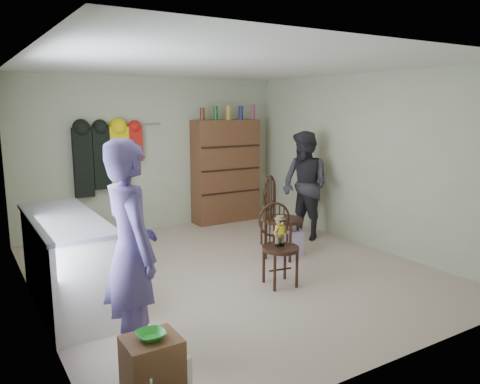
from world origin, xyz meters
TOP-DOWN VIEW (x-y plane):
  - ground_plane at (0.00, 0.00)m, footprint 5.00×5.00m
  - room_walls at (0.00, 0.53)m, footprint 5.00×5.00m
  - counter at (-1.95, 0.00)m, footprint 0.64×1.86m
  - stool at (-1.84, -2.07)m, footprint 0.37×0.31m
  - bowl at (-1.84, -2.07)m, footprint 0.19×0.19m
  - plastic_tub at (-1.79, -2.02)m, footprint 0.44×0.43m
  - chair_front at (0.24, -0.65)m, footprint 0.48×0.48m
  - chair_far at (0.83, 0.16)m, footprint 0.69×0.69m
  - striped_bag at (1.02, 0.15)m, footprint 0.40×0.36m
  - person_left at (-1.71, -1.34)m, footprint 0.45×0.67m
  - person_right at (1.74, 0.70)m, footprint 0.69×0.86m
  - dresser at (1.25, 2.30)m, footprint 1.20×0.39m
  - coat_rack at (-0.83, 2.38)m, footprint 1.42×0.12m

SIDE VIEW (x-z plane):
  - ground_plane at x=0.00m, z-range 0.00..0.00m
  - plastic_tub at x=-1.79m, z-range 0.00..0.34m
  - striped_bag at x=1.02m, z-range 0.00..0.35m
  - stool at x=-1.84m, z-range 0.00..0.52m
  - counter at x=-1.95m, z-range 0.00..0.94m
  - chair_front at x=0.24m, z-range 0.07..1.01m
  - bowl at x=-1.84m, z-range 0.52..0.57m
  - chair_far at x=0.83m, z-range 0.04..1.16m
  - person_right at x=1.74m, z-range 0.00..1.66m
  - person_left at x=-1.71m, z-range 0.00..1.80m
  - dresser at x=1.25m, z-range -0.12..1.94m
  - coat_rack at x=-0.83m, z-range 0.70..1.80m
  - room_walls at x=0.00m, z-range -0.92..4.08m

